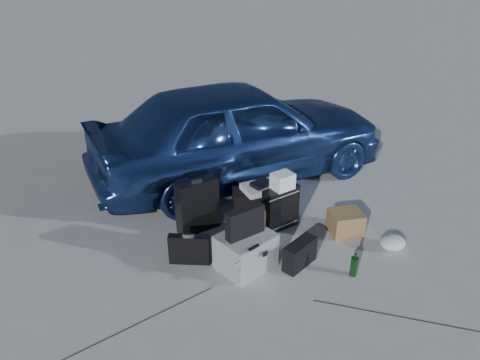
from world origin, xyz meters
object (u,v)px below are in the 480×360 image
object	(u,v)px
suitcase_right	(281,208)
car	(239,131)
briefcase	(189,249)
duffel_bag	(261,203)
cardboard_box	(345,222)
pelican_case	(246,251)
suitcase_left	(197,206)
green_bottle	(354,263)

from	to	relation	value
suitcase_right	car	bearing A→B (deg)	75.09
briefcase	duffel_bag	distance (m)	1.31
duffel_bag	cardboard_box	bearing A→B (deg)	-27.53
briefcase	cardboard_box	bearing A→B (deg)	21.44
briefcase	suitcase_right	size ratio (longest dim) A/B	0.81
car	duffel_bag	bearing A→B (deg)	168.31
pelican_case	cardboard_box	distance (m)	1.40
duffel_bag	cardboard_box	distance (m)	1.09
pelican_case	suitcase_left	bearing A→B (deg)	85.14
pelican_case	duffel_bag	size ratio (longest dim) A/B	0.79
suitcase_left	suitcase_right	world-z (taller)	suitcase_left
briefcase	cardboard_box	world-z (taller)	briefcase
pelican_case	suitcase_right	distance (m)	0.90
duffel_bag	cardboard_box	xyz separation A→B (m)	(0.82, -0.72, -0.04)
duffel_bag	green_bottle	world-z (taller)	duffel_bag
duffel_bag	green_bottle	distance (m)	1.55
car	cardboard_box	xyz separation A→B (m)	(0.73, -1.87, -0.59)
car	suitcase_right	size ratio (longest dim) A/B	7.77
car	duffel_bag	size ratio (longest dim) A/B	6.03
briefcase	duffel_bag	xyz separation A→B (m)	(1.11, 0.69, 0.00)
car	cardboard_box	size ratio (longest dim) A/B	11.52
suitcase_left	duffel_bag	size ratio (longest dim) A/B	0.93
green_bottle	briefcase	bearing A→B (deg)	153.69
car	cardboard_box	distance (m)	2.09
duffel_bag	suitcase_right	bearing A→B (deg)	-58.14
briefcase	cardboard_box	xyz separation A→B (m)	(1.93, -0.03, -0.03)
car	green_bottle	xyz separation A→B (m)	(0.39, -2.62, -0.58)
suitcase_left	suitcase_right	size ratio (longest dim) A/B	1.20
suitcase_left	car	bearing A→B (deg)	38.43
suitcase_left	green_bottle	bearing A→B (deg)	-60.27
suitcase_left	suitcase_right	bearing A→B (deg)	-30.59
suitcase_left	green_bottle	xyz separation A→B (m)	(1.33, -1.41, -0.18)
pelican_case	duffel_bag	bearing A→B (deg)	36.91
suitcase_right	cardboard_box	distance (m)	0.81
cardboard_box	green_bottle	distance (m)	0.83
suitcase_left	duffel_bag	xyz separation A→B (m)	(0.85, 0.06, -0.15)
suitcase_right	duffel_bag	size ratio (longest dim) A/B	0.78
pelican_case	cardboard_box	world-z (taller)	pelican_case
car	cardboard_box	world-z (taller)	car
suitcase_right	duffel_bag	xyz separation A→B (m)	(-0.12, 0.36, -0.10)
car	suitcase_right	distance (m)	1.57
car	suitcase_left	distance (m)	1.59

